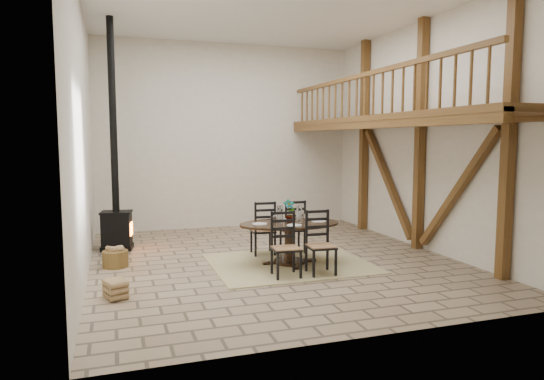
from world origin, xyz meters
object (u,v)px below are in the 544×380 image
object	(u,v)px
log_stack	(116,289)
wood_stove	(116,199)
dining_table	(290,241)
log_basket	(115,258)

from	to	relation	value
log_stack	wood_stove	bearing A→B (deg)	89.06
dining_table	wood_stove	bearing A→B (deg)	147.05
dining_table	wood_stove	world-z (taller)	wood_stove
wood_stove	log_basket	distance (m)	1.81
wood_stove	log_basket	size ratio (longest dim) A/B	10.48
log_basket	log_stack	xyz separation A→B (m)	(-0.01, -1.93, -0.03)
dining_table	wood_stove	size ratio (longest dim) A/B	0.45
wood_stove	log_stack	world-z (taller)	wood_stove
log_stack	dining_table	bearing A→B (deg)	18.92
dining_table	log_stack	world-z (taller)	dining_table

